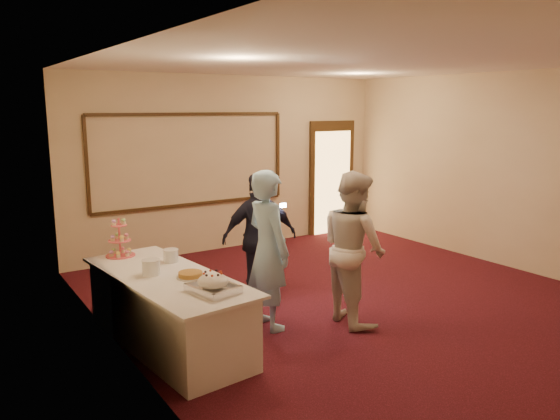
# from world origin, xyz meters

# --- Properties ---
(floor) EXTENTS (7.00, 7.00, 0.00)m
(floor) POSITION_xyz_m (0.00, 0.00, 0.00)
(floor) COLOR black
(floor) RESTS_ON ground
(room_walls) EXTENTS (6.04, 7.04, 3.02)m
(room_walls) POSITION_xyz_m (0.00, 0.00, 2.03)
(room_walls) COLOR beige
(room_walls) RESTS_ON floor
(wall_molding) EXTENTS (3.45, 0.04, 1.55)m
(wall_molding) POSITION_xyz_m (-0.80, 3.47, 1.60)
(wall_molding) COLOR #352310
(wall_molding) RESTS_ON room_walls
(doorway) EXTENTS (1.05, 0.07, 2.20)m
(doorway) POSITION_xyz_m (2.15, 3.45, 1.08)
(doorway) COLOR #352310
(doorway) RESTS_ON floor
(buffet_table) EXTENTS (1.14, 2.42, 0.77)m
(buffet_table) POSITION_xyz_m (-2.55, 0.22, 0.39)
(buffet_table) COLOR silver
(buffet_table) RESTS_ON floor
(pavlova_tray) EXTENTS (0.44, 0.52, 0.18)m
(pavlova_tray) POSITION_xyz_m (-2.37, -0.51, 0.85)
(pavlova_tray) COLOR silver
(pavlova_tray) RESTS_ON buffet_table
(cupcake_stand) EXTENTS (0.33, 0.33, 0.49)m
(cupcake_stand) POSITION_xyz_m (-2.73, 1.20, 0.95)
(cupcake_stand) COLOR #DC565F
(cupcake_stand) RESTS_ON buffet_table
(plate_stack_a) EXTENTS (0.19, 0.19, 0.16)m
(plate_stack_a) POSITION_xyz_m (-2.67, 0.32, 0.85)
(plate_stack_a) COLOR white
(plate_stack_a) RESTS_ON buffet_table
(plate_stack_b) EXTENTS (0.17, 0.17, 0.14)m
(plate_stack_b) POSITION_xyz_m (-2.33, 0.65, 0.84)
(plate_stack_b) COLOR white
(plate_stack_b) RESTS_ON buffet_table
(tart) EXTENTS (0.28, 0.28, 0.06)m
(tart) POSITION_xyz_m (-2.38, 0.01, 0.80)
(tart) COLOR white
(tart) RESTS_ON buffet_table
(man) EXTENTS (0.45, 0.67, 1.80)m
(man) POSITION_xyz_m (-1.40, 0.08, 0.90)
(man) COLOR #96C7E9
(man) RESTS_ON floor
(woman) EXTENTS (0.77, 0.94, 1.77)m
(woman) POSITION_xyz_m (-0.49, -0.30, 0.88)
(woman) COLOR silver
(woman) RESTS_ON floor
(guest) EXTENTS (1.05, 0.66, 1.66)m
(guest) POSITION_xyz_m (-1.02, 0.91, 0.83)
(guest) COLOR black
(guest) RESTS_ON floor
(camera_flash) EXTENTS (0.07, 0.04, 0.05)m
(camera_flash) POSITION_xyz_m (-0.80, 0.71, 1.25)
(camera_flash) COLOR white
(camera_flash) RESTS_ON guest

